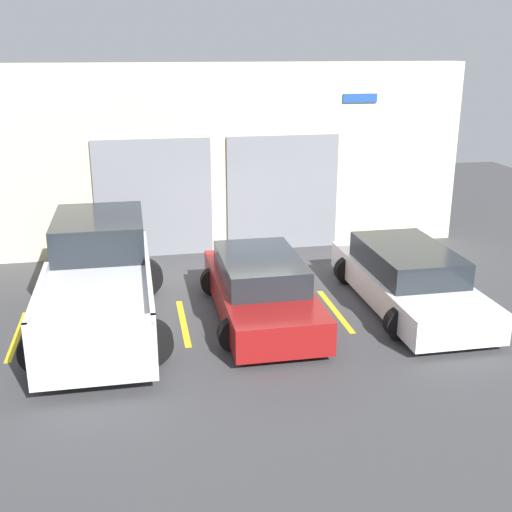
# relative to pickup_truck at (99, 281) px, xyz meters

# --- Properties ---
(ground_plane) EXTENTS (28.00, 28.00, 0.00)m
(ground_plane) POSITION_rel_pickup_truck_xyz_m (3.06, 1.05, -0.86)
(ground_plane) COLOR #3D3D3F
(shophouse_building) EXTENTS (12.43, 0.68, 4.71)m
(shophouse_building) POSITION_rel_pickup_truck_xyz_m (3.05, 4.34, 1.46)
(shophouse_building) COLOR beige
(shophouse_building) RESTS_ON ground
(pickup_truck) EXTENTS (2.49, 5.18, 1.84)m
(pickup_truck) POSITION_rel_pickup_truck_xyz_m (0.00, 0.00, 0.00)
(pickup_truck) COLOR silver
(pickup_truck) RESTS_ON ground
(sedan_white) EXTENTS (2.15, 4.73, 1.22)m
(sedan_white) POSITION_rel_pickup_truck_xyz_m (6.12, -0.28, -0.28)
(sedan_white) COLOR white
(sedan_white) RESTS_ON ground
(sedan_side) EXTENTS (2.08, 4.33, 1.23)m
(sedan_side) POSITION_rel_pickup_truck_xyz_m (3.06, -0.29, -0.28)
(sedan_side) COLOR maroon
(sedan_side) RESTS_ON ground
(parking_stripe_far_left) EXTENTS (0.12, 2.20, 0.01)m
(parking_stripe_far_left) POSITION_rel_pickup_truck_xyz_m (-1.53, -0.31, -0.85)
(parking_stripe_far_left) COLOR gold
(parking_stripe_far_left) RESTS_ON ground
(parking_stripe_left) EXTENTS (0.12, 2.20, 0.01)m
(parking_stripe_left) POSITION_rel_pickup_truck_xyz_m (1.53, -0.31, -0.85)
(parking_stripe_left) COLOR gold
(parking_stripe_left) RESTS_ON ground
(parking_stripe_centre) EXTENTS (0.12, 2.20, 0.01)m
(parking_stripe_centre) POSITION_rel_pickup_truck_xyz_m (4.59, -0.31, -0.85)
(parking_stripe_centre) COLOR gold
(parking_stripe_centre) RESTS_ON ground
(parking_stripe_right) EXTENTS (0.12, 2.20, 0.01)m
(parking_stripe_right) POSITION_rel_pickup_truck_xyz_m (7.65, -0.31, -0.85)
(parking_stripe_right) COLOR gold
(parking_stripe_right) RESTS_ON ground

